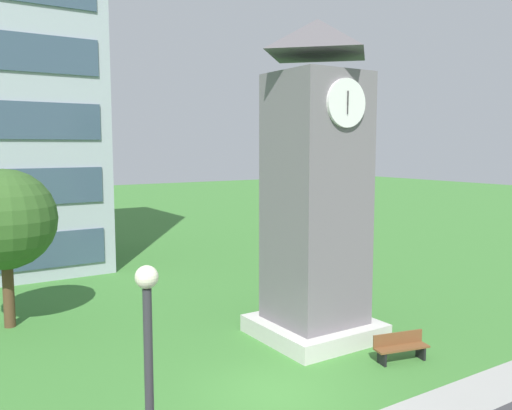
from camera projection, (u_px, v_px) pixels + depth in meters
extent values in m
plane|color=#3D7A33|center=(277.00, 392.00, 14.75)|extent=(160.00, 160.00, 0.00)
cube|color=slate|center=(315.00, 208.00, 18.62)|extent=(2.84, 2.84, 9.25)
cube|color=beige|center=(314.00, 328.00, 19.09)|extent=(3.84, 3.84, 0.60)
pyramid|color=#555155|center=(317.00, 37.00, 17.98)|extent=(3.13, 3.13, 1.19)
cylinder|color=white|center=(346.00, 103.00, 17.00)|extent=(1.56, 0.12, 1.56)
cylinder|color=white|center=(349.00, 108.00, 19.03)|extent=(0.12, 1.56, 1.56)
cube|color=black|center=(348.00, 98.00, 16.93)|extent=(0.07, 0.08, 0.47)
cube|color=black|center=(348.00, 103.00, 16.93)|extent=(0.06, 0.06, 0.70)
cube|color=brown|center=(402.00, 348.00, 16.80)|extent=(1.86, 0.88, 0.06)
cube|color=brown|center=(398.00, 338.00, 16.98)|extent=(1.76, 0.46, 0.40)
cube|color=black|center=(382.00, 358.00, 16.59)|extent=(0.18, 0.44, 0.45)
cube|color=black|center=(421.00, 352.00, 17.07)|extent=(0.18, 0.44, 0.45)
sphere|color=#F2EFCC|center=(147.00, 277.00, 8.06)|extent=(0.36, 0.36, 0.36)
cylinder|color=#513823|center=(8.00, 291.00, 19.95)|extent=(0.41, 0.41, 2.79)
sphere|color=#315823|center=(5.00, 219.00, 19.66)|extent=(3.73, 3.73, 3.73)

